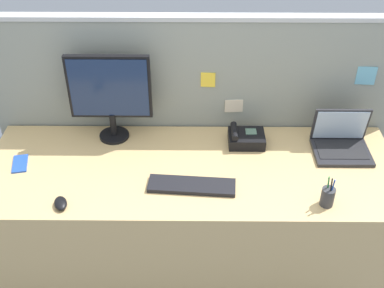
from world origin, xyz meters
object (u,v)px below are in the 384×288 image
desk_phone (245,138)px  pen_cup (328,196)px  keyboard_main (193,186)px  cell_phone_blue_case (20,164)px  desktop_monitor (110,92)px  laptop (341,141)px  computer_mouse_right_hand (61,203)px

desk_phone → pen_cup: 0.61m
keyboard_main → cell_phone_blue_case: bearing=173.5°
desk_phone → cell_phone_blue_case: desk_phone is taller
pen_cup → cell_phone_blue_case: bearing=169.3°
desktop_monitor → cell_phone_blue_case: 0.61m
laptop → computer_mouse_right_hand: bearing=-162.1°
desktop_monitor → cell_phone_blue_case: (-0.47, -0.27, -0.29)m
desk_phone → keyboard_main: 0.48m
computer_mouse_right_hand → desktop_monitor: bearing=52.8°
desk_phone → cell_phone_blue_case: 1.23m
laptop → pen_cup: size_ratio=1.71×
computer_mouse_right_hand → cell_phone_blue_case: bearing=112.4°
keyboard_main → pen_cup: (0.64, -0.12, 0.04)m
keyboard_main → computer_mouse_right_hand: (-0.63, -0.14, 0.01)m
laptop → keyboard_main: laptop is taller
desk_phone → keyboard_main: (-0.29, -0.38, -0.03)m
computer_mouse_right_hand → cell_phone_blue_case: 0.43m
desktop_monitor → computer_mouse_right_hand: bearing=-107.1°
laptop → keyboard_main: 0.87m
desk_phone → computer_mouse_right_hand: size_ratio=2.00×
desktop_monitor → laptop: desktop_monitor is taller
desktop_monitor → desk_phone: (0.74, -0.07, -0.26)m
laptop → pen_cup: laptop is taller
keyboard_main → computer_mouse_right_hand: 0.64m
keyboard_main → laptop: bearing=26.2°
keyboard_main → computer_mouse_right_hand: bearing=-163.2°
pen_cup → laptop: bearing=69.4°
keyboard_main → desktop_monitor: bearing=139.9°
laptop → cell_phone_blue_case: (-1.73, -0.15, -0.05)m
desktop_monitor → keyboard_main: 0.69m
cell_phone_blue_case → laptop: bearing=-6.8°
pen_cup → cell_phone_blue_case: (-1.56, 0.29, -0.05)m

